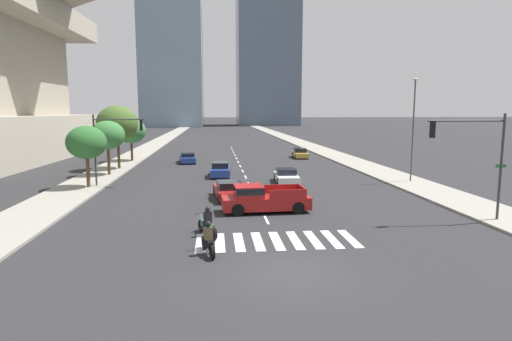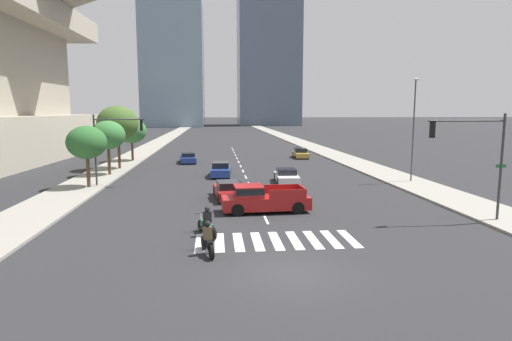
{
  "view_description": "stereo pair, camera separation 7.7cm",
  "coord_description": "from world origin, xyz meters",
  "px_view_note": "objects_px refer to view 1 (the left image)",
  "views": [
    {
      "loc": [
        -2.93,
        -15.43,
        6.15
      ],
      "look_at": [
        0.0,
        14.12,
        2.0
      ],
      "focal_mm": 30.0,
      "sensor_mm": 36.0,
      "label": 1
    },
    {
      "loc": [
        -2.85,
        -15.44,
        6.15
      ],
      "look_at": [
        0.0,
        14.12,
        2.0
      ],
      "focal_mm": 30.0,
      "sensor_mm": 36.0,
      "label": 2
    }
  ],
  "objects_px": {
    "street_tree_second": "(107,135)",
    "sedan_white_2": "(286,176)",
    "sedan_blue_4": "(187,158)",
    "street_tree_third": "(117,123)",
    "sedan_red_3": "(229,190)",
    "motorcycle_trailing": "(208,241)",
    "pickup_truck": "(262,199)",
    "motorcycle_lead": "(207,224)",
    "sedan_blue_0": "(221,170)",
    "traffic_signal_far": "(113,137)",
    "traffic_signal_near": "(475,148)",
    "sedan_gold_1": "(300,153)",
    "street_tree_nearest": "(86,143)",
    "street_lamp_east": "(413,123)",
    "street_tree_fourth": "(131,131)"
  },
  "relations": [
    {
      "from": "traffic_signal_near",
      "to": "motorcycle_lead",
      "type": "bearing_deg",
      "value": 4.39
    },
    {
      "from": "traffic_signal_far",
      "to": "sedan_blue_0",
      "type": "bearing_deg",
      "value": 28.63
    },
    {
      "from": "motorcycle_trailing",
      "to": "traffic_signal_near",
      "type": "bearing_deg",
      "value": -89.15
    },
    {
      "from": "street_tree_nearest",
      "to": "motorcycle_trailing",
      "type": "bearing_deg",
      "value": -59.97
    },
    {
      "from": "sedan_blue_4",
      "to": "street_lamp_east",
      "type": "xyz_separation_m",
      "value": [
        20.08,
        -16.36,
        4.57
      ]
    },
    {
      "from": "traffic_signal_far",
      "to": "street_tree_third",
      "type": "relative_size",
      "value": 0.87
    },
    {
      "from": "motorcycle_lead",
      "to": "traffic_signal_far",
      "type": "xyz_separation_m",
      "value": [
        -7.71,
        14.72,
        3.47
      ]
    },
    {
      "from": "traffic_signal_far",
      "to": "street_tree_third",
      "type": "bearing_deg",
      "value": 100.28
    },
    {
      "from": "sedan_red_3",
      "to": "street_tree_third",
      "type": "height_order",
      "value": "street_tree_third"
    },
    {
      "from": "street_tree_second",
      "to": "street_tree_third",
      "type": "height_order",
      "value": "street_tree_third"
    },
    {
      "from": "motorcycle_lead",
      "to": "pickup_truck",
      "type": "height_order",
      "value": "pickup_truck"
    },
    {
      "from": "traffic_signal_far",
      "to": "sedan_gold_1",
      "type": "bearing_deg",
      "value": 45.7
    },
    {
      "from": "street_tree_fourth",
      "to": "traffic_signal_far",
      "type": "bearing_deg",
      "value": -83.91
    },
    {
      "from": "motorcycle_trailing",
      "to": "sedan_gold_1",
      "type": "relative_size",
      "value": 0.45
    },
    {
      "from": "sedan_white_2",
      "to": "street_tree_nearest",
      "type": "relative_size",
      "value": 0.9
    },
    {
      "from": "motorcycle_lead",
      "to": "traffic_signal_far",
      "type": "relative_size",
      "value": 0.37
    },
    {
      "from": "sedan_white_2",
      "to": "sedan_red_3",
      "type": "xyz_separation_m",
      "value": [
        -5.17,
        -6.39,
        0.03
      ]
    },
    {
      "from": "sedan_blue_0",
      "to": "traffic_signal_far",
      "type": "xyz_separation_m",
      "value": [
        -8.69,
        -4.74,
        3.42
      ]
    },
    {
      "from": "sedan_blue_0",
      "to": "traffic_signal_near",
      "type": "height_order",
      "value": "traffic_signal_near"
    },
    {
      "from": "sedan_white_2",
      "to": "sedan_blue_4",
      "type": "distance_m",
      "value": 17.93
    },
    {
      "from": "motorcycle_lead",
      "to": "sedan_blue_0",
      "type": "distance_m",
      "value": 19.48
    },
    {
      "from": "motorcycle_lead",
      "to": "motorcycle_trailing",
      "type": "relative_size",
      "value": 1.04
    },
    {
      "from": "motorcycle_lead",
      "to": "traffic_signal_far",
      "type": "bearing_deg",
      "value": 4.47
    },
    {
      "from": "pickup_truck",
      "to": "sedan_white_2",
      "type": "bearing_deg",
      "value": -110.25
    },
    {
      "from": "pickup_truck",
      "to": "street_tree_second",
      "type": "height_order",
      "value": "street_tree_second"
    },
    {
      "from": "traffic_signal_near",
      "to": "street_tree_fourth",
      "type": "bearing_deg",
      "value": -52.4
    },
    {
      "from": "sedan_white_2",
      "to": "traffic_signal_near",
      "type": "height_order",
      "value": "traffic_signal_near"
    },
    {
      "from": "traffic_signal_far",
      "to": "street_tree_third",
      "type": "distance_m",
      "value": 10.6
    },
    {
      "from": "street_tree_nearest",
      "to": "traffic_signal_near",
      "type": "bearing_deg",
      "value": -28.0
    },
    {
      "from": "sedan_white_2",
      "to": "sedan_blue_4",
      "type": "xyz_separation_m",
      "value": [
        -9.37,
        15.28,
        0.02
      ]
    },
    {
      "from": "sedan_blue_4",
      "to": "street_tree_third",
      "type": "distance_m",
      "value": 9.76
    },
    {
      "from": "sedan_gold_1",
      "to": "traffic_signal_far",
      "type": "relative_size",
      "value": 0.79
    },
    {
      "from": "pickup_truck",
      "to": "street_tree_second",
      "type": "relative_size",
      "value": 1.06
    },
    {
      "from": "motorcycle_trailing",
      "to": "pickup_truck",
      "type": "bearing_deg",
      "value": -37.16
    },
    {
      "from": "pickup_truck",
      "to": "street_lamp_east",
      "type": "height_order",
      "value": "street_lamp_east"
    },
    {
      "from": "street_tree_fourth",
      "to": "sedan_gold_1",
      "type": "bearing_deg",
      "value": 6.0
    },
    {
      "from": "motorcycle_trailing",
      "to": "sedan_blue_4",
      "type": "relative_size",
      "value": 0.43
    },
    {
      "from": "pickup_truck",
      "to": "sedan_blue_4",
      "type": "relative_size",
      "value": 1.16
    },
    {
      "from": "street_tree_second",
      "to": "street_tree_third",
      "type": "relative_size",
      "value": 0.78
    },
    {
      "from": "traffic_signal_far",
      "to": "sedan_white_2",
      "type": "bearing_deg",
      "value": 2.49
    },
    {
      "from": "sedan_red_3",
      "to": "sedan_blue_4",
      "type": "distance_m",
      "value": 22.08
    },
    {
      "from": "motorcycle_lead",
      "to": "sedan_blue_0",
      "type": "bearing_deg",
      "value": -26.05
    },
    {
      "from": "street_tree_second",
      "to": "sedan_white_2",
      "type": "bearing_deg",
      "value": -18.46
    },
    {
      "from": "sedan_blue_4",
      "to": "street_tree_third",
      "type": "bearing_deg",
      "value": 123.2
    },
    {
      "from": "street_tree_nearest",
      "to": "street_tree_third",
      "type": "relative_size",
      "value": 0.74
    },
    {
      "from": "motorcycle_lead",
      "to": "traffic_signal_far",
      "type": "height_order",
      "value": "traffic_signal_far"
    },
    {
      "from": "motorcycle_trailing",
      "to": "street_lamp_east",
      "type": "xyz_separation_m",
      "value": [
        17.22,
        17.06,
        4.55
      ]
    },
    {
      "from": "sedan_gold_1",
      "to": "street_tree_third",
      "type": "distance_m",
      "value": 23.71
    },
    {
      "from": "traffic_signal_far",
      "to": "street_tree_third",
      "type": "height_order",
      "value": "street_tree_third"
    },
    {
      "from": "street_lamp_east",
      "to": "street_tree_nearest",
      "type": "height_order",
      "value": "street_lamp_east"
    }
  ]
}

